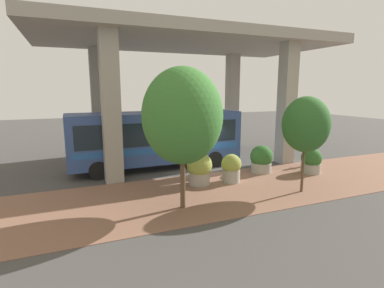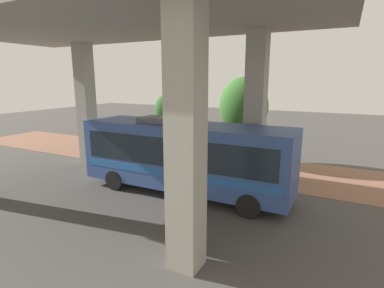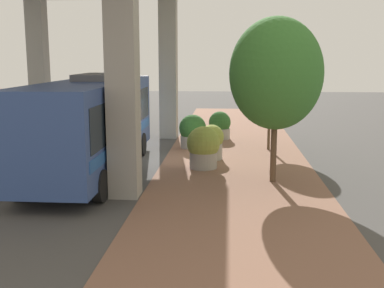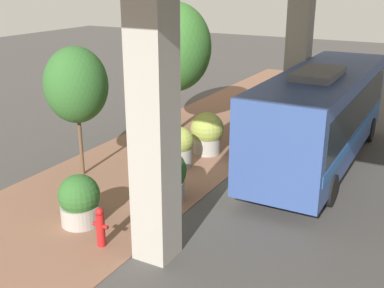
% 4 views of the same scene
% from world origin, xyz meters
% --- Properties ---
extents(ground_plane, '(80.00, 80.00, 0.00)m').
position_xyz_m(ground_plane, '(0.00, 0.00, 0.00)').
color(ground_plane, '#474442').
rests_on(ground_plane, ground).
extents(sidewalk_strip, '(6.00, 40.00, 0.02)m').
position_xyz_m(sidewalk_strip, '(-3.00, 0.00, 0.01)').
color(sidewalk_strip, '#845B47').
rests_on(sidewalk_strip, ground).
extents(bus, '(2.76, 10.25, 3.66)m').
position_xyz_m(bus, '(2.35, 2.65, 1.98)').
color(bus, '#334C8C').
rests_on(bus, ground).
extents(fire_hydrant, '(0.46, 0.22, 1.09)m').
position_xyz_m(fire_hydrant, '(-0.97, -5.87, 0.55)').
color(fire_hydrant, '#B21919').
rests_on(fire_hydrant, ground).
extents(planter_front, '(1.03, 1.03, 1.49)m').
position_xyz_m(planter_front, '(-1.99, -0.09, 0.76)').
color(planter_front, '#9E998E').
rests_on(planter_front, ground).
extents(planter_middle, '(1.29, 1.29, 1.66)m').
position_xyz_m(planter_middle, '(-1.73, 1.60, 0.83)').
color(planter_middle, '#9E998E').
rests_on(planter_middle, ground).
extents(planter_back, '(1.30, 1.30, 1.60)m').
position_xyz_m(planter_back, '(-1.00, -2.65, 0.77)').
color(planter_back, '#9E998E').
rests_on(planter_back, ground).
extents(planter_extra, '(1.15, 1.15, 1.47)m').
position_xyz_m(planter_extra, '(-2.23, -5.20, 0.71)').
color(planter_extra, '#9E998E').
rests_on(planter_extra, ground).
extents(street_tree_near, '(2.12, 2.12, 4.47)m').
position_xyz_m(street_tree_near, '(-4.57, -2.41, 3.19)').
color(street_tree_near, brown).
rests_on(street_tree_near, ground).
extents(street_tree_far, '(3.14, 3.14, 5.63)m').
position_xyz_m(street_tree_far, '(-4.26, 3.44, 3.74)').
color(street_tree_far, brown).
rests_on(street_tree_far, ground).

